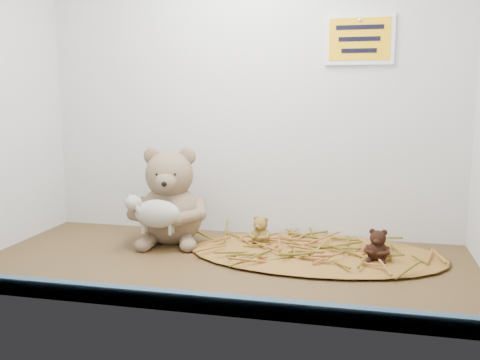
% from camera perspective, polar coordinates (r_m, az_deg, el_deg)
% --- Properties ---
extents(alcove_shell, '(1.20, 0.60, 0.90)m').
position_cam_1_polar(alcove_shell, '(1.33, -0.88, 11.06)').
color(alcove_shell, '#402A16').
rests_on(alcove_shell, ground).
extents(front_rail, '(1.19, 0.02, 0.04)m').
position_cam_1_polar(front_rail, '(1.04, -5.95, -12.70)').
color(front_rail, '#364E67').
rests_on(front_rail, shelf_floor).
extents(straw_bed, '(0.65, 0.38, 0.01)m').
position_cam_1_polar(straw_bed, '(1.38, 8.09, -7.73)').
color(straw_bed, brown).
rests_on(straw_bed, shelf_floor).
extents(main_teddy, '(0.25, 0.26, 0.26)m').
position_cam_1_polar(main_teddy, '(1.47, -7.46, -1.62)').
color(main_teddy, '#7D674D').
rests_on(main_teddy, shelf_floor).
extents(toy_lamb, '(0.16, 0.10, 0.10)m').
position_cam_1_polar(toy_lamb, '(1.39, -8.79, -3.58)').
color(toy_lamb, '#B9B7A6').
rests_on(toy_lamb, main_teddy).
extents(mini_teddy_tan, '(0.07, 0.08, 0.08)m').
position_cam_1_polar(mini_teddy_tan, '(1.43, 2.22, -5.28)').
color(mini_teddy_tan, olive).
rests_on(mini_teddy_tan, straw_bed).
extents(mini_teddy_brown, '(0.07, 0.07, 0.08)m').
position_cam_1_polar(mini_teddy_brown, '(1.33, 14.49, -6.59)').
color(mini_teddy_brown, black).
rests_on(mini_teddy_brown, straw_bed).
extents(wall_sign, '(0.16, 0.01, 0.11)m').
position_cam_1_polar(wall_sign, '(1.50, 12.62, 14.45)').
color(wall_sign, '#E09D0B').
rests_on(wall_sign, back_wall).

